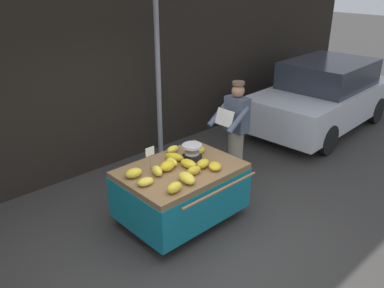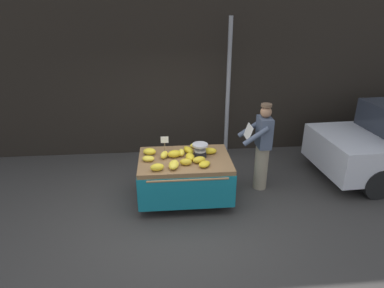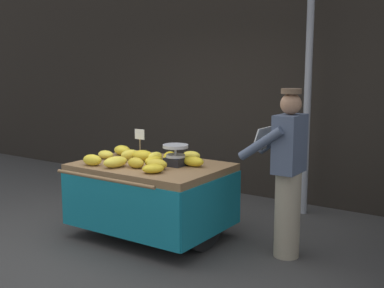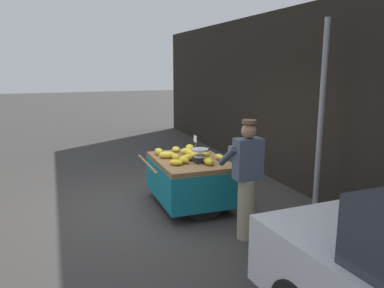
{
  "view_description": "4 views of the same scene",
  "coord_description": "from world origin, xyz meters",
  "px_view_note": "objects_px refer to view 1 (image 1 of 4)",
  "views": [
    {
      "loc": [
        -2.95,
        -3.09,
        3.33
      ],
      "look_at": [
        0.55,
        0.66,
        1.06
      ],
      "focal_mm": 37.11,
      "sensor_mm": 36.0,
      "label": 1
    },
    {
      "loc": [
        -0.12,
        -4.79,
        3.37
      ],
      "look_at": [
        0.35,
        0.44,
        1.16
      ],
      "focal_mm": 31.18,
      "sensor_mm": 36.0,
      "label": 2
    },
    {
      "loc": [
        3.67,
        -3.75,
        1.98
      ],
      "look_at": [
        0.7,
        0.66,
        1.1
      ],
      "focal_mm": 47.01,
      "sensor_mm": 36.0,
      "label": 3
    },
    {
      "loc": [
        6.34,
        -1.63,
        2.45
      ],
      "look_at": [
        0.57,
        0.45,
        1.18
      ],
      "focal_mm": 36.12,
      "sensor_mm": 36.0,
      "label": 4
    }
  ],
  "objects_px": {
    "banana_bunch_3": "(134,173)",
    "banana_bunch_4": "(173,149)",
    "banana_bunch_7": "(203,163)",
    "banana_bunch_9": "(174,157)",
    "banana_bunch_2": "(187,178)",
    "banana_bunch_13": "(145,182)",
    "street_pole": "(158,77)",
    "price_sign": "(150,154)",
    "banana_bunch_0": "(197,151)",
    "banana_bunch_6": "(215,166)",
    "parked_car": "(323,96)",
    "vendor_person": "(235,131)",
    "banana_bunch_8": "(157,171)",
    "banana_bunch_11": "(188,164)",
    "banana_bunch_5": "(194,170)",
    "banana_bunch_10": "(174,187)",
    "weighing_scale": "(192,152)",
    "banana_bunch_12": "(172,162)",
    "banana_cart": "(181,182)",
    "banana_bunch_1": "(167,166)"
  },
  "relations": [
    {
      "from": "banana_bunch_1",
      "to": "banana_bunch_9",
      "type": "relative_size",
      "value": 0.84
    },
    {
      "from": "banana_bunch_4",
      "to": "banana_bunch_8",
      "type": "bearing_deg",
      "value": -146.82
    },
    {
      "from": "banana_bunch_3",
      "to": "banana_bunch_4",
      "type": "distance_m",
      "value": 0.89
    },
    {
      "from": "banana_bunch_2",
      "to": "weighing_scale",
      "type": "bearing_deg",
      "value": 41.29
    },
    {
      "from": "weighing_scale",
      "to": "banana_bunch_13",
      "type": "height_order",
      "value": "weighing_scale"
    },
    {
      "from": "vendor_person",
      "to": "banana_bunch_8",
      "type": "bearing_deg",
      "value": -172.01
    },
    {
      "from": "banana_bunch_2",
      "to": "banana_bunch_11",
      "type": "bearing_deg",
      "value": 45.06
    },
    {
      "from": "weighing_scale",
      "to": "banana_bunch_11",
      "type": "xyz_separation_m",
      "value": [
        -0.2,
        -0.14,
        -0.06
      ]
    },
    {
      "from": "banana_bunch_4",
      "to": "street_pole",
      "type": "bearing_deg",
      "value": 58.16
    },
    {
      "from": "weighing_scale",
      "to": "banana_bunch_2",
      "type": "bearing_deg",
      "value": -138.71
    },
    {
      "from": "banana_bunch_0",
      "to": "banana_bunch_2",
      "type": "xyz_separation_m",
      "value": [
        -0.66,
        -0.51,
        0.0
      ]
    },
    {
      "from": "price_sign",
      "to": "weighing_scale",
      "type": "bearing_deg",
      "value": -13.05
    },
    {
      "from": "banana_bunch_9",
      "to": "banana_bunch_12",
      "type": "bearing_deg",
      "value": -144.71
    },
    {
      "from": "banana_bunch_9",
      "to": "banana_bunch_11",
      "type": "height_order",
      "value": "banana_bunch_9"
    },
    {
      "from": "banana_bunch_11",
      "to": "parked_car",
      "type": "xyz_separation_m",
      "value": [
        4.68,
        0.65,
        -0.15
      ]
    },
    {
      "from": "banana_bunch_3",
      "to": "banana_bunch_13",
      "type": "height_order",
      "value": "banana_bunch_3"
    },
    {
      "from": "weighing_scale",
      "to": "banana_bunch_3",
      "type": "height_order",
      "value": "weighing_scale"
    },
    {
      "from": "banana_bunch_0",
      "to": "banana_bunch_8",
      "type": "height_order",
      "value": "banana_bunch_8"
    },
    {
      "from": "weighing_scale",
      "to": "banana_bunch_3",
      "type": "xyz_separation_m",
      "value": [
        -0.91,
        0.14,
        -0.06
      ]
    },
    {
      "from": "banana_bunch_2",
      "to": "banana_bunch_10",
      "type": "distance_m",
      "value": 0.28
    },
    {
      "from": "price_sign",
      "to": "street_pole",
      "type": "bearing_deg",
      "value": 48.06
    },
    {
      "from": "street_pole",
      "to": "price_sign",
      "type": "xyz_separation_m",
      "value": [
        -1.44,
        -1.6,
        -0.48
      ]
    },
    {
      "from": "banana_bunch_7",
      "to": "banana_bunch_9",
      "type": "bearing_deg",
      "value": 109.55
    },
    {
      "from": "weighing_scale",
      "to": "banana_bunch_0",
      "type": "height_order",
      "value": "weighing_scale"
    },
    {
      "from": "price_sign",
      "to": "banana_bunch_11",
      "type": "distance_m",
      "value": 0.55
    },
    {
      "from": "banana_bunch_6",
      "to": "banana_bunch_5",
      "type": "bearing_deg",
      "value": 163.63
    },
    {
      "from": "banana_bunch_7",
      "to": "banana_bunch_2",
      "type": "bearing_deg",
      "value": -160.2
    },
    {
      "from": "banana_bunch_13",
      "to": "parked_car",
      "type": "distance_m",
      "value": 5.45
    },
    {
      "from": "banana_cart",
      "to": "banana_bunch_2",
      "type": "xyz_separation_m",
      "value": [
        -0.21,
        -0.35,
        0.28
      ]
    },
    {
      "from": "price_sign",
      "to": "banana_bunch_6",
      "type": "relative_size",
      "value": 1.51
    },
    {
      "from": "banana_bunch_0",
      "to": "banana_bunch_6",
      "type": "bearing_deg",
      "value": -106.44
    },
    {
      "from": "banana_bunch_4",
      "to": "banana_bunch_10",
      "type": "distance_m",
      "value": 1.13
    },
    {
      "from": "banana_bunch_4",
      "to": "banana_bunch_5",
      "type": "distance_m",
      "value": 0.75
    },
    {
      "from": "banana_bunch_11",
      "to": "vendor_person",
      "type": "distance_m",
      "value": 1.45
    },
    {
      "from": "banana_bunch_9",
      "to": "parked_car",
      "type": "xyz_separation_m",
      "value": [
        4.69,
        0.36,
        -0.15
      ]
    },
    {
      "from": "banana_bunch_0",
      "to": "banana_bunch_2",
      "type": "distance_m",
      "value": 0.84
    },
    {
      "from": "banana_bunch_2",
      "to": "parked_car",
      "type": "bearing_deg",
      "value": 10.75
    },
    {
      "from": "banana_cart",
      "to": "banana_bunch_11",
      "type": "height_order",
      "value": "banana_bunch_11"
    },
    {
      "from": "street_pole",
      "to": "banana_bunch_13",
      "type": "distance_m",
      "value": 2.64
    },
    {
      "from": "banana_bunch_3",
      "to": "banana_bunch_4",
      "type": "xyz_separation_m",
      "value": [
        0.86,
        0.23,
        -0.01
      ]
    },
    {
      "from": "banana_bunch_5",
      "to": "banana_bunch_10",
      "type": "bearing_deg",
      "value": -161.01
    },
    {
      "from": "banana_bunch_12",
      "to": "parked_car",
      "type": "bearing_deg",
      "value": 5.41
    },
    {
      "from": "banana_bunch_1",
      "to": "banana_bunch_5",
      "type": "height_order",
      "value": "banana_bunch_1"
    },
    {
      "from": "banana_bunch_6",
      "to": "vendor_person",
      "type": "distance_m",
      "value": 1.36
    },
    {
      "from": "banana_bunch_2",
      "to": "banana_bunch_7",
      "type": "xyz_separation_m",
      "value": [
        0.44,
        0.16,
        -0.0
      ]
    },
    {
      "from": "banana_bunch_4",
      "to": "banana_bunch_13",
      "type": "relative_size",
      "value": 1.01
    },
    {
      "from": "banana_bunch_4",
      "to": "banana_bunch_7",
      "type": "xyz_separation_m",
      "value": [
        -0.01,
        -0.64,
        0.0
      ]
    },
    {
      "from": "weighing_scale",
      "to": "banana_cart",
      "type": "bearing_deg",
      "value": -165.22
    },
    {
      "from": "banana_bunch_2",
      "to": "parked_car",
      "type": "xyz_separation_m",
      "value": [
        4.98,
        0.95,
        -0.15
      ]
    },
    {
      "from": "banana_bunch_12",
      "to": "price_sign",
      "type": "bearing_deg",
      "value": 163.71
    }
  ]
}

